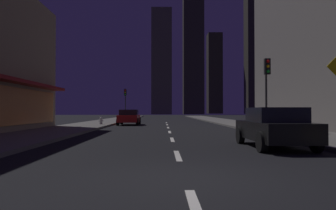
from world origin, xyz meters
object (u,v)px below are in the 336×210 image
at_px(car_parked_near, 274,127).
at_px(street_lamp_right, 333,2).
at_px(car_parked_far, 129,117).
at_px(traffic_light_near_right, 267,78).
at_px(fire_hydrant_far_left, 101,121).
at_px(traffic_light_far_left, 125,97).

bearing_deg(car_parked_near, street_lamp_right, -23.23).
bearing_deg(car_parked_far, car_parked_near, -68.84).
height_order(car_parked_near, traffic_light_near_right, traffic_light_near_right).
xyz_separation_m(car_parked_near, car_parked_far, (-7.20, 18.60, 0.00)).
distance_m(car_parked_near, street_lamp_right, 4.74).
height_order(fire_hydrant_far_left, traffic_light_far_left, traffic_light_far_left).
xyz_separation_m(fire_hydrant_far_left, traffic_light_near_right, (11.40, -10.32, 2.74)).
bearing_deg(car_parked_far, traffic_light_far_left, 98.24).
xyz_separation_m(traffic_light_far_left, street_lamp_right, (10.88, -32.48, 1.87)).
bearing_deg(traffic_light_near_right, car_parked_far, 126.91).
height_order(fire_hydrant_far_left, street_lamp_right, street_lamp_right).
bearing_deg(car_parked_near, traffic_light_far_left, 106.01).
relative_size(car_parked_near, car_parked_far, 1.00).
distance_m(car_parked_far, street_lamp_right, 21.78).
xyz_separation_m(fire_hydrant_far_left, traffic_light_far_left, (0.40, 14.92, 2.74)).
relative_size(car_parked_near, fire_hydrant_far_left, 6.48).
relative_size(fire_hydrant_far_left, traffic_light_near_right, 0.16).
relative_size(car_parked_near, traffic_light_near_right, 1.01).
height_order(car_parked_far, fire_hydrant_far_left, car_parked_far).
xyz_separation_m(car_parked_near, traffic_light_far_left, (-9.10, 31.72, 2.45)).
relative_size(traffic_light_near_right, traffic_light_far_left, 1.00).
bearing_deg(fire_hydrant_far_left, car_parked_near, -60.51).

